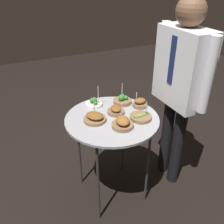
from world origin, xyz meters
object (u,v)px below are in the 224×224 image
Objects in this scene: bowl_roast_front_right at (95,118)px; bowl_broccoli_front_left at (122,100)px; bowl_roast_front_center at (123,123)px; bowl_roast_mid_left at (140,103)px; bowl_broccoli_center at (94,103)px; bowl_asparagus_near_rim at (141,117)px; bowl_roast_mid_right at (116,110)px; waiter_figure at (181,77)px; serving_cart at (112,124)px.

bowl_roast_front_right reaches higher than bowl_broccoli_front_left.
bowl_roast_mid_left is at bearing 127.85° from bowl_roast_front_center.
bowl_broccoli_center is at bearing -170.41° from bowl_roast_front_center.
bowl_asparagus_near_rim is at bearing 1.76° from bowl_broccoli_front_left.
waiter_figure is (0.09, 0.52, 0.22)m from bowl_roast_mid_right.
bowl_roast_mid_left is 0.37m from bowl_broccoli_center.
bowl_roast_mid_right is 0.84× the size of bowl_broccoli_front_left.
waiter_figure reaches higher than bowl_broccoli_front_left.
bowl_roast_front_right reaches higher than bowl_roast_mid_right.
bowl_roast_mid_left is at bearing -108.37° from waiter_figure.
bowl_roast_mid_right is at bearing 167.52° from bowl_roast_front_center.
bowl_roast_mid_left is 0.96× the size of bowl_roast_mid_right.
bowl_broccoli_center is (-0.24, -0.05, 0.08)m from serving_cart.
bowl_broccoli_center is at bearing -104.68° from bowl_broccoli_front_left.
bowl_roast_mid_left is 0.73× the size of bowl_broccoli_center.
bowl_roast_mid_left is 0.80× the size of bowl_broccoli_front_left.
bowl_asparagus_near_rim reaches higher than serving_cart.
serving_cart is 0.16m from bowl_roast_front_right.
serving_cart is 4.65× the size of bowl_roast_front_center.
bowl_roast_mid_right is (0.01, -0.22, -0.01)m from bowl_roast_mid_left.
bowl_roast_front_right reaches higher than bowl_roast_mid_left.
bowl_roast_mid_left is 0.08× the size of waiter_figure.
bowl_asparagus_near_rim is 0.10× the size of waiter_figure.
bowl_roast_mid_left reaches higher than bowl_roast_mid_right.
bowl_broccoli_center is 0.72m from waiter_figure.
bowl_roast_mid_left is at bearing 96.37° from bowl_roast_front_right.
bowl_roast_front_right is 1.03× the size of bowl_roast_front_center.
bowl_broccoli_front_left is (-0.12, -0.10, -0.00)m from bowl_roast_mid_left.
bowl_asparagus_near_rim is (-0.04, 0.17, -0.02)m from bowl_roast_front_center.
bowl_broccoli_front_left is (-0.18, 0.18, 0.08)m from serving_cart.
serving_cart is 4.53× the size of bowl_roast_front_right.
bowl_roast_front_center is 1.05× the size of bowl_broccoli_front_left.
bowl_roast_mid_right is at bearing -43.64° from bowl_broccoli_front_left.
bowl_roast_front_center reaches higher than bowl_broccoli_front_left.
bowl_asparagus_near_rim is 0.46m from waiter_figure.
bowl_roast_front_right is at bearing -96.04° from serving_cart.
bowl_roast_mid_left reaches higher than serving_cart.
bowl_roast_front_right is 0.19m from bowl_roast_mid_right.
bowl_roast_front_right is 0.34m from bowl_asparagus_near_rim.
bowl_roast_front_center is (0.16, 0.15, 0.01)m from bowl_roast_front_right.
bowl_roast_mid_left is 0.22m from bowl_roast_mid_right.
bowl_broccoli_center is (-0.06, -0.23, -0.00)m from bowl_broccoli_front_left.
serving_cart is 5.82× the size of bowl_roast_mid_right.
bowl_asparagus_near_rim is (0.12, 0.32, -0.01)m from bowl_roast_front_right.
bowl_roast_mid_right is 0.76× the size of bowl_broccoli_center.
bowl_asparagus_near_rim is at bearing -28.93° from bowl_roast_mid_left.
bowl_roast_mid_right is at bearing 100.01° from bowl_roast_front_right.
bowl_roast_front_center is 0.95× the size of bowl_broccoli_center.
serving_cart is 6.06× the size of bowl_roast_mid_left.
bowl_roast_front_right is 1.07× the size of bowl_broccoli_front_left.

